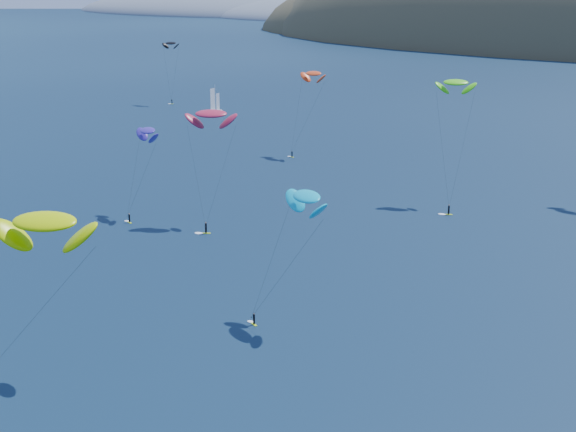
# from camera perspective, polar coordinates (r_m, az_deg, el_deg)

# --- Properties ---
(headland) EXTENTS (460.00, 250.00, 60.00)m
(headland) POSITION_cam_1_polar(r_m,az_deg,el_deg) (928.76, -2.92, 14.01)
(headland) COLOR slate
(headland) RESTS_ON ground
(sailboat) EXTENTS (7.65, 6.65, 9.63)m
(sailboat) POSITION_cam_1_polar(r_m,az_deg,el_deg) (269.90, -5.23, 7.45)
(sailboat) COLOR white
(sailboat) RESTS_ON ground
(kitesurfer_1) EXTENTS (8.18, 9.64, 22.77)m
(kitesurfer_1) POSITION_cam_1_polar(r_m,az_deg,el_deg) (206.01, 1.81, 10.09)
(kitesurfer_1) COLOR #C5E919
(kitesurfer_1) RESTS_ON ground
(kitesurfer_2) EXTENTS (12.90, 14.40, 21.38)m
(kitesurfer_2) POSITION_cam_1_polar(r_m,az_deg,el_deg) (95.71, -16.93, -0.39)
(kitesurfer_2) COLOR #C5E919
(kitesurfer_2) RESTS_ON ground
(kitesurfer_3) EXTENTS (9.11, 15.20, 26.25)m
(kitesurfer_3) POSITION_cam_1_polar(r_m,az_deg,el_deg) (166.26, 11.85, 9.25)
(kitesurfer_3) COLOR #C5E919
(kitesurfer_3) RESTS_ON ground
(kitesurfer_5) EXTENTS (9.76, 10.30, 19.43)m
(kitesurfer_5) POSITION_cam_1_polar(r_m,az_deg,el_deg) (105.53, 1.33, 1.39)
(kitesurfer_5) COLOR #C5E919
(kitesurfer_5) RESTS_ON ground
(kitesurfer_9) EXTENTS (9.93, 12.66, 22.85)m
(kitesurfer_9) POSITION_cam_1_polar(r_m,az_deg,el_deg) (149.39, -5.49, 7.23)
(kitesurfer_9) COLOR #C5E919
(kitesurfer_9) RESTS_ON ground
(kitesurfer_10) EXTENTS (7.98, 11.23, 18.27)m
(kitesurfer_10) POSITION_cam_1_polar(r_m,az_deg,el_deg) (156.53, -9.97, 5.99)
(kitesurfer_10) COLOR #C5E919
(kitesurfer_10) RESTS_ON ground
(kitesurfer_12) EXTENTS (6.73, 4.30, 22.92)m
(kitesurfer_12) POSITION_cam_1_polar(r_m,az_deg,el_deg) (291.38, -8.34, 12.05)
(kitesurfer_12) COLOR #C5E919
(kitesurfer_12) RESTS_ON ground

